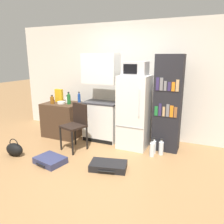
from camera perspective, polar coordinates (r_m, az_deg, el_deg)
The scene contains 21 objects.
ground_plane at distance 3.66m, azimuth -5.87°, elevation -15.35°, with size 24.00×24.00×0.00m, color olive.
wall_back at distance 4.98m, azimuth 7.35°, elevation 8.03°, with size 6.40×0.10×2.55m.
side_table at distance 5.22m, azimuth -12.55°, elevation -1.85°, with size 0.83×0.66×0.78m.
kitchen_hutch at distance 4.72m, azimuth -2.81°, elevation 2.65°, with size 0.76×0.45×1.87m.
refrigerator at distance 4.40m, azimuth 5.83°, elevation -0.00°, with size 0.58×0.60×1.45m.
microwave at distance 4.27m, azimuth 6.11°, elevation 11.23°, with size 0.46×0.37×0.26m.
bookshelf at distance 4.32m, azimuth 14.36°, elevation 2.07°, with size 0.51×0.37×1.85m.
bottle_green_tall at distance 4.97m, azimuth -11.22°, elevation 3.35°, with size 0.08×0.08×0.27m.
bottle_amber_beer at distance 5.10m, azimuth -15.36°, elevation 3.03°, with size 0.09×0.09×0.19m.
bottle_blue_soda at distance 5.13m, azimuth -8.59°, elevation 3.67°, with size 0.07×0.07×0.24m.
bottle_milk_white at distance 5.12m, azimuth -11.58°, elevation 3.16°, with size 0.09×0.09×0.17m.
bottle_clear_short at distance 5.46m, azimuth -14.04°, elevation 3.61°, with size 0.08×0.08×0.15m.
bowl at distance 5.06m, azimuth -13.12°, elevation 2.42°, with size 0.18×0.18×0.05m.
cereal_box at distance 5.25m, azimuth -13.67°, elevation 4.20°, with size 0.19×0.07×0.30m.
chair at distance 4.36m, azimuth -9.25°, elevation -2.59°, with size 0.50×0.50×0.92m.
suitcase_large_flat at distance 4.03m, azimuth -15.84°, elevation -12.04°, with size 0.57×0.47×0.11m.
suitcase_small_flat at distance 3.71m, azimuth -0.95°, elevation -13.87°, with size 0.66×0.48×0.11m.
handbag at distance 4.52m, azimuth -24.12°, elevation -8.87°, with size 0.36×0.20×0.33m.
water_bottle_front at distance 4.16m, azimuth 10.41°, elevation -9.54°, with size 0.09×0.09×0.34m.
water_bottle_middle at distance 4.31m, azimuth 10.87°, elevation -8.87°, with size 0.08×0.08×0.32m.
water_bottle_back at distance 4.28m, azimuth 12.71°, elevation -9.12°, with size 0.09×0.09×0.32m.
Camera 1 is at (1.61, -2.75, 1.80)m, focal length 35.00 mm.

